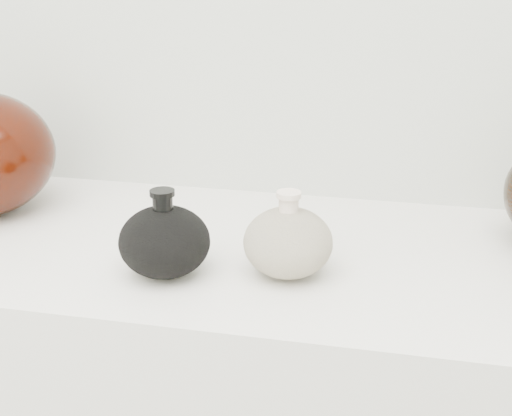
# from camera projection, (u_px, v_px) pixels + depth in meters

# --- Properties ---
(black_gourd_vase) EXTENTS (0.16, 0.16, 0.12)m
(black_gourd_vase) POSITION_uv_depth(u_px,v_px,m) (165.00, 241.00, 0.97)
(black_gourd_vase) COLOR black
(black_gourd_vase) RESTS_ON display_counter
(cream_gourd_vase) EXTENTS (0.16, 0.16, 0.12)m
(cream_gourd_vase) POSITION_uv_depth(u_px,v_px,m) (288.00, 242.00, 0.97)
(cream_gourd_vase) COLOR beige
(cream_gourd_vase) RESTS_ON display_counter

